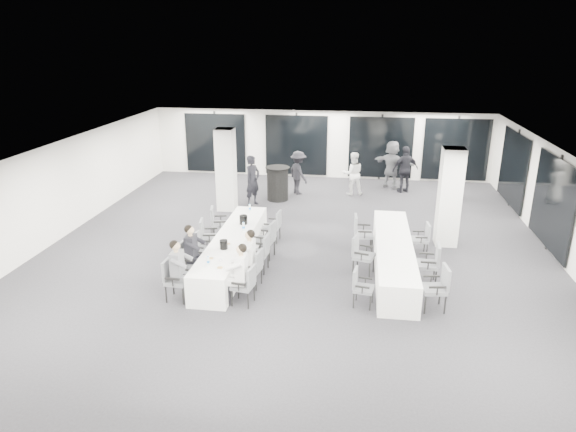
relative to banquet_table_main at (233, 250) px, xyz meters
name	(u,v)px	position (x,y,z in m)	size (l,w,h in m)	color
room	(331,192)	(2.41, 2.28, 1.01)	(14.04, 16.04, 2.84)	#242328
column_left	(226,170)	(-1.27, 4.37, 1.02)	(0.60, 0.60, 2.80)	silver
column_right	(449,197)	(5.73, 2.17, 1.02)	(0.60, 0.60, 2.80)	silver
banquet_table_main	(233,250)	(0.00, 0.00, 0.00)	(0.90, 5.00, 0.75)	white
banquet_table_side	(393,256)	(4.15, 0.18, 0.00)	(0.90, 5.00, 0.75)	white
cocktail_table	(278,183)	(0.28, 5.71, 0.24)	(0.88, 0.88, 1.22)	black
chair_main_left_near	(174,277)	(-0.83, -2.10, 0.18)	(0.52, 0.57, 0.97)	#565A5F
chair_main_left_second	(188,259)	(-0.83, -1.11, 0.18)	(0.56, 0.60, 0.98)	#565A5F
chair_main_left_mid	(200,246)	(-0.82, -0.15, 0.11)	(0.52, 0.54, 0.86)	#565A5F
chair_main_left_fourth	(207,235)	(-0.83, 0.52, 0.19)	(0.57, 0.61, 0.98)	#565A5F
chair_main_left_far	(217,222)	(-0.83, 1.56, 0.19)	(0.60, 0.63, 0.99)	#565A5F
chair_main_right_near	(246,283)	(0.83, -2.10, 0.15)	(0.53, 0.57, 0.91)	#565A5F
chair_main_right_second	(254,266)	(0.83, -1.25, 0.16)	(0.53, 0.57, 0.93)	#565A5F
chair_main_right_mid	(261,251)	(0.84, -0.37, 0.18)	(0.53, 0.58, 0.98)	#565A5F
chair_main_right_fourth	(267,237)	(0.84, 0.49, 0.20)	(0.59, 0.63, 1.02)	#565A5F
chair_main_right_far	(274,224)	(0.83, 1.68, 0.15)	(0.51, 0.55, 0.91)	#565A5F
chair_side_left_near	(360,285)	(3.33, -1.79, 0.12)	(0.49, 0.53, 0.86)	#565A5F
chair_side_left_mid	(361,252)	(3.32, -0.15, 0.19)	(0.61, 0.64, 1.00)	#565A5F
chair_side_left_far	(361,231)	(3.31, 1.30, 0.22)	(0.55, 0.61, 1.03)	#565A5F
chair_side_right_near	(438,285)	(4.99, -1.74, 0.20)	(0.57, 0.62, 1.01)	#565A5F
chair_side_right_mid	(431,261)	(4.99, -0.47, 0.20)	(0.52, 0.58, 1.00)	#565A5F
chair_side_right_far	(423,237)	(4.98, 1.30, 0.13)	(0.48, 0.53, 0.89)	#565A5F
seated_guest_a	(180,267)	(-0.67, -2.10, 0.44)	(0.50, 0.38, 1.44)	#5B5D63
seated_guest_b	(194,250)	(-0.67, -1.12, 0.44)	(0.50, 0.38, 1.44)	black
seated_guest_c	(239,270)	(0.67, -2.09, 0.44)	(0.50, 0.38, 1.44)	silver
seated_guest_d	(247,255)	(0.67, -1.23, 0.44)	(0.50, 0.38, 1.44)	silver
standing_guest_a	(253,177)	(-0.49, 4.98, 0.63)	(0.73, 0.59, 2.01)	black
standing_guest_b	(353,171)	(2.97, 6.77, 0.54)	(0.88, 0.54, 1.83)	silver
standing_guest_c	(298,170)	(0.93, 6.58, 0.55)	(1.20, 0.61, 1.86)	black
standing_guest_d	(405,166)	(4.93, 7.36, 0.64)	(1.19, 0.67, 2.02)	black
standing_guest_e	(456,175)	(6.70, 6.76, 0.53)	(0.87, 0.53, 1.80)	silver
standing_guest_f	(392,161)	(4.45, 7.89, 0.69)	(1.96, 0.75, 2.13)	#5B5D63
standing_guest_h	(451,186)	(6.24, 4.90, 0.61)	(0.95, 0.58, 1.97)	#5B5D63
ice_bucket_near	(224,245)	(0.00, -0.82, 0.49)	(0.20, 0.20, 0.22)	black
ice_bucket_far	(243,220)	(0.08, 0.98, 0.50)	(0.22, 0.22, 0.25)	black
water_bottle_a	(208,261)	(-0.11, -1.78, 0.47)	(0.06, 0.06, 0.20)	silver
water_bottle_b	(244,226)	(0.19, 0.49, 0.49)	(0.07, 0.07, 0.22)	silver
water_bottle_c	(250,208)	(0.02, 2.10, 0.48)	(0.07, 0.07, 0.21)	silver
plate_a	(211,258)	(-0.15, -1.45, 0.39)	(0.20, 0.20, 0.03)	white
plate_b	(220,268)	(0.20, -1.92, 0.39)	(0.22, 0.22, 0.03)	white
plate_c	(228,244)	(0.02, -0.53, 0.39)	(0.20, 0.20, 0.03)	white
wine_glass	(221,261)	(0.20, -1.86, 0.53)	(0.08, 0.08, 0.21)	silver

